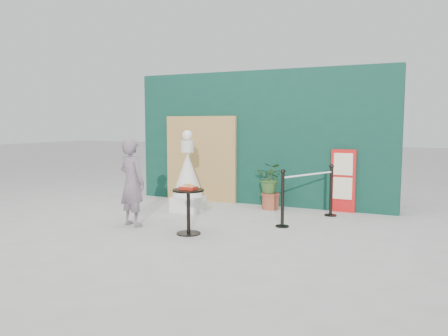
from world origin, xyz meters
The scene contains 10 objects.
ground centered at (0.00, 0.00, 0.00)m, with size 60.00×60.00×0.00m, color #ADAAA5.
back_wall centered at (0.00, 3.15, 1.50)m, with size 6.00×0.30×3.00m, color #0B3327.
bamboo_fence centered at (-1.40, 2.94, 1.00)m, with size 1.80×0.08×2.00m, color tan.
woman centered at (-1.32, 0.15, 0.78)m, with size 0.57×0.37×1.56m, color slate.
menu_board centered at (1.90, 2.95, 0.65)m, with size 0.50×0.07×1.30m.
statue centered at (-1.05, 1.68, 0.69)m, with size 0.66×0.66×1.69m.
cafe_table centered at (-0.12, 0.04, 0.50)m, with size 0.52×0.52×0.75m.
food_basket centered at (-0.12, 0.04, 0.79)m, with size 0.26×0.19×0.11m.
planter centered at (0.44, 2.62, 0.58)m, with size 0.59×0.51×1.00m.
stanchion_barrier centered at (1.45, 1.82, 0.49)m, with size 0.84×1.54×1.03m.
Camera 1 is at (3.37, -6.18, 1.83)m, focal length 35.00 mm.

